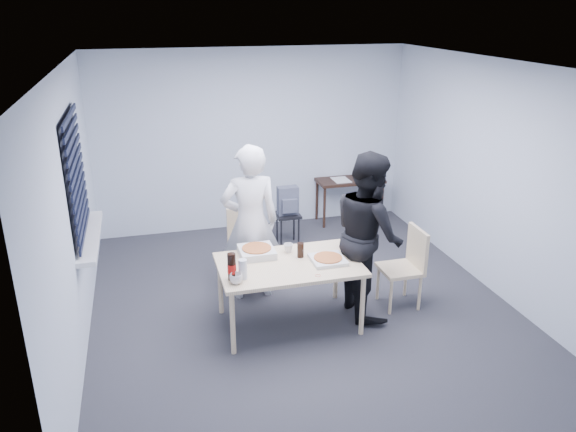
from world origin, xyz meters
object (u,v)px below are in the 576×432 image
object	(u,v)px
mug_a	(236,279)
soda_bottle	(232,267)
person_white	(250,223)
chair_right	(408,262)
backpack	(288,201)
side_table	(350,184)
chair_far	(246,240)
mug_b	(288,248)
dining_table	(289,268)
stool	(288,221)
person_black	(368,234)

from	to	relation	value
mug_a	soda_bottle	xyz separation A→B (m)	(-0.02, 0.09, 0.08)
person_white	mug_a	world-z (taller)	person_white
chair_right	backpack	size ratio (longest dim) A/B	2.29
chair_right	side_table	distance (m)	2.59
chair_far	mug_b	bearing A→B (deg)	-70.86
person_white	soda_bottle	distance (m)	0.99
dining_table	soda_bottle	xyz separation A→B (m)	(-0.61, -0.21, 0.19)
chair_far	stool	bearing A→B (deg)	50.13
person_white	soda_bottle	size ratio (longest dim) A/B	6.60
backpack	mug_b	bearing A→B (deg)	-109.50
dining_table	mug_b	distance (m)	0.29
soda_bottle	chair_right	bearing A→B (deg)	7.94
person_white	person_black	size ratio (longest dim) A/B	1.00
chair_right	stool	size ratio (longest dim) A/B	1.97
chair_far	person_black	world-z (taller)	person_black
backpack	mug_a	xyz separation A→B (m)	(-1.11, -2.28, 0.10)
person_white	side_table	world-z (taller)	person_white
dining_table	mug_a	xyz separation A→B (m)	(-0.59, -0.30, 0.11)
chair_right	person_black	world-z (taller)	person_black
person_black	side_table	distance (m)	2.70
mug_a	person_white	bearing A→B (deg)	71.34
chair_right	backpack	distance (m)	2.10
dining_table	chair_far	size ratio (longest dim) A/B	1.60
chair_far	person_black	size ratio (longest dim) A/B	0.50
person_black	stool	distance (m)	2.03
chair_far	mug_b	distance (m)	0.92
chair_far	backpack	bearing A→B (deg)	49.76
backpack	stool	bearing A→B (deg)	85.26
person_black	stool	world-z (taller)	person_black
mug_b	mug_a	bearing A→B (deg)	-139.75
chair_right	person_black	bearing A→B (deg)	179.14
dining_table	stool	bearing A→B (deg)	75.43
chair_far	mug_a	xyz separation A→B (m)	(-0.36, -1.40, 0.23)
chair_right	mug_a	size ratio (longest dim) A/B	7.24
chair_far	person_white	bearing A→B (deg)	-93.17
mug_b	side_table	bearing A→B (deg)	56.09
side_table	soda_bottle	size ratio (longest dim) A/B	3.73
mug_b	soda_bottle	bearing A→B (deg)	-145.37
mug_a	backpack	bearing A→B (deg)	64.06
chair_far	mug_b	size ratio (longest dim) A/B	8.90
person_white	chair_far	bearing A→B (deg)	-93.17
stool	soda_bottle	bearing A→B (deg)	-117.17
chair_far	side_table	bearing A→B (deg)	39.10
person_black	soda_bottle	distance (m)	1.52
person_black	mug_a	size ratio (longest dim) A/B	14.39
chair_far	soda_bottle	size ratio (longest dim) A/B	3.32
stool	dining_table	bearing A→B (deg)	-104.57
dining_table	backpack	world-z (taller)	backpack
backpack	mug_a	bearing A→B (deg)	-120.68
chair_far	backpack	size ratio (longest dim) A/B	2.29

